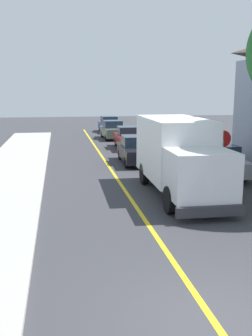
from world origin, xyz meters
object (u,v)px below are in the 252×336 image
at_px(parked_car_near, 136,150).
at_px(parked_car_furthest, 109,125).
at_px(parked_car_far, 113,130).
at_px(parked_van_across, 218,161).
at_px(box_truck, 178,153).
at_px(parked_car_mid, 129,138).
at_px(stop_sign, 222,148).

height_order(parked_car_near, parked_car_furthest, same).
height_order(parked_car_far, parked_van_across, same).
bearing_deg(box_truck, parked_car_mid, 88.68).
bearing_deg(parked_car_far, parked_van_across, -79.38).
xyz_separation_m(parked_car_furthest, stop_sign, (1.85, -24.94, 1.06)).
bearing_deg(parked_car_furthest, parked_van_across, -83.24).
xyz_separation_m(parked_car_near, parked_van_across, (3.41, -4.35, 0.00)).
bearing_deg(parked_car_far, parked_car_furthest, 85.71).
bearing_deg(parked_car_near, box_truck, -87.24).
xyz_separation_m(parked_car_mid, parked_car_furthest, (0.08, 12.07, 0.00)).
relative_size(parked_car_near, parked_car_mid, 1.00).
xyz_separation_m(box_truck, parked_car_far, (-0.06, 19.61, -0.97)).
height_order(box_truck, parked_car_far, box_truck).
bearing_deg(box_truck, parked_car_furthest, 89.13).
xyz_separation_m(parked_van_across, stop_sign, (-0.83, -2.37, 1.06)).
bearing_deg(parked_car_far, parked_car_near, -91.38).
bearing_deg(parked_car_furthest, parked_car_mid, -90.37).
distance_m(parked_car_near, parked_car_mid, 6.19).
relative_size(parked_car_near, parked_car_far, 1.00).
xyz_separation_m(box_truck, stop_sign, (2.23, 0.61, 0.09)).
bearing_deg(stop_sign, parked_car_far, 96.88).
distance_m(box_truck, parked_car_near, 7.40).
height_order(parked_car_near, parked_car_mid, same).
relative_size(parked_car_near, parked_van_across, 1.01).
bearing_deg(parked_van_across, parked_car_near, 128.15).
relative_size(box_truck, parked_car_far, 1.62).
relative_size(parked_car_mid, parked_car_far, 1.00).
relative_size(parked_car_near, stop_sign, 1.68).
relative_size(box_truck, parked_car_mid, 1.62).
xyz_separation_m(parked_car_near, parked_car_mid, (0.66, 6.16, 0.00)).
height_order(box_truck, parked_van_across, box_truck).
distance_m(parked_car_near, stop_sign, 7.27).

